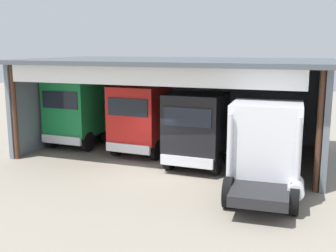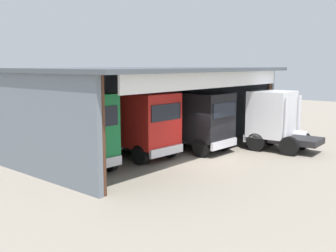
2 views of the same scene
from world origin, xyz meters
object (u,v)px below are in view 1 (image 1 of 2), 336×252
truck_white_yard_outside (266,149)px  tool_cart (266,141)px  truck_black_center_bay (197,129)px  oil_drum (287,140)px  truck_green_left_bay (75,112)px  truck_red_center_left_bay (142,118)px

truck_white_yard_outside → tool_cart: truck_white_yard_outside is taller
truck_white_yard_outside → truck_black_center_bay: bearing=136.3°
truck_white_yard_outside → oil_drum: truck_white_yard_outside is taller
oil_drum → truck_black_center_bay: bearing=-123.8°
truck_green_left_bay → tool_cart: bearing=-161.5°
truck_white_yard_outside → oil_drum: bearing=85.6°
truck_green_left_bay → truck_black_center_bay: bearing=170.2°
truck_red_center_left_bay → tool_cart: (6.00, 3.16, -1.42)m
truck_white_yard_outside → oil_drum: size_ratio=4.59×
tool_cart → oil_drum: bearing=40.6°
truck_red_center_left_bay → truck_white_yard_outside: 8.09m
truck_red_center_left_bay → tool_cart: 6.93m
truck_red_center_left_bay → truck_black_center_bay: bearing=160.8°
truck_green_left_bay → oil_drum: 11.88m
truck_black_center_bay → oil_drum: truck_black_center_bay is taller
truck_white_yard_outside → truck_red_center_left_bay: bearing=144.5°
truck_white_yard_outside → tool_cart: 7.66m
truck_red_center_left_bay → oil_drum: truck_red_center_left_bay is taller
truck_red_center_left_bay → truck_white_yard_outside: size_ratio=1.20×
truck_red_center_left_bay → tool_cart: size_ratio=5.17×
truck_green_left_bay → truck_white_yard_outside: 11.90m
truck_black_center_bay → tool_cart: truck_black_center_bay is taller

